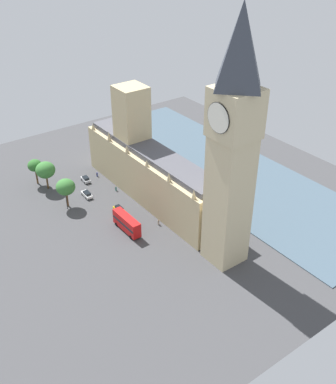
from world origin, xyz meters
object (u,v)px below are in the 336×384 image
(clock_tower, at_px, (233,142))
(plane_tree_corner, at_px, (45,170))
(pedestrian_leading, at_px, (158,222))
(plane_tree_far_end, at_px, (35,166))
(plane_tree_trailing, at_px, (66,187))
(pedestrian_under_trees, at_px, (116,189))
(street_lamp_slot_10, at_px, (66,195))
(car_silver_near_tower, at_px, (86,179))
(pedestrian_midblock, at_px, (97,174))
(parliament_building, at_px, (149,167))
(double_decker_bus_opposite_hall, at_px, (127,223))
(car_yellow_cab_by_river_gate, at_px, (119,209))
(car_white_kerbside, at_px, (87,194))

(clock_tower, xyz_separation_m, plane_tree_corner, (21.90, -57.77, -25.54))
(pedestrian_leading, xyz_separation_m, plane_tree_far_end, (18.15, -41.43, 5.68))
(plane_tree_trailing, bearing_deg, pedestrian_under_trees, 176.83)
(pedestrian_leading, relative_size, street_lamp_slot_10, 0.24)
(car_silver_near_tower, xyz_separation_m, plane_tree_corner, (11.55, -3.22, 5.68))
(plane_tree_far_end, bearing_deg, street_lamp_slot_10, 93.64)
(pedestrian_midblock, distance_m, plane_tree_far_end, 19.88)
(pedestrian_midblock, relative_size, plane_tree_far_end, 0.19)
(pedestrian_under_trees, bearing_deg, pedestrian_midblock, 78.48)
(pedestrian_under_trees, bearing_deg, street_lamp_slot_10, 167.86)
(pedestrian_midblock, xyz_separation_m, plane_tree_trailing, (15.64, 10.64, 5.81))
(car_silver_near_tower, bearing_deg, pedestrian_midblock, 15.21)
(car_silver_near_tower, bearing_deg, plane_tree_trailing, -134.12)
(parliament_building, relative_size, plane_tree_trailing, 6.37)
(car_silver_near_tower, height_order, street_lamp_slot_10, street_lamp_slot_10)
(clock_tower, bearing_deg, pedestrian_midblock, -84.13)
(car_silver_near_tower, xyz_separation_m, double_decker_bus_opposite_hall, (3.40, 30.62, 1.75))
(car_yellow_cab_by_river_gate, bearing_deg, plane_tree_trailing, -48.36)
(car_white_kerbside, bearing_deg, double_decker_bus_opposite_hall, -86.46)
(clock_tower, height_order, pedestrian_leading, clock_tower)
(double_decker_bus_opposite_hall, bearing_deg, street_lamp_slot_10, -67.39)
(pedestrian_leading, relative_size, plane_tree_corner, 0.18)
(clock_tower, distance_m, plane_tree_corner, 66.85)
(plane_tree_trailing, bearing_deg, car_white_kerbside, -169.38)
(plane_tree_far_end, height_order, street_lamp_slot_10, plane_tree_far_end)
(plane_tree_trailing, height_order, street_lamp_slot_10, plane_tree_trailing)
(parliament_building, bearing_deg, plane_tree_corner, -42.48)
(pedestrian_leading, height_order, plane_tree_corner, plane_tree_corner)
(parliament_building, relative_size, car_white_kerbside, 12.09)
(car_silver_near_tower, height_order, car_yellow_cab_by_river_gate, same)
(car_silver_near_tower, xyz_separation_m, pedestrian_under_trees, (-4.98, 10.63, -0.17))
(pedestrian_under_trees, relative_size, pedestrian_leading, 0.94)
(plane_tree_corner, xyz_separation_m, plane_tree_far_end, (1.42, -4.86, -0.12))
(pedestrian_under_trees, distance_m, plane_tree_far_end, 26.56)
(car_yellow_cab_by_river_gate, height_order, pedestrian_under_trees, car_yellow_cab_by_river_gate)
(clock_tower, xyz_separation_m, street_lamp_slot_10, (22.12, -43.63, -27.31))
(parliament_building, relative_size, double_decker_bus_opposite_hall, 5.43)
(plane_tree_corner, relative_size, plane_tree_trailing, 1.02)
(plane_tree_far_end, bearing_deg, pedestrian_under_trees, 133.80)
(clock_tower, relative_size, pedestrian_under_trees, 38.86)
(double_decker_bus_opposite_hall, distance_m, plane_tree_trailing, 22.55)
(clock_tower, height_order, double_decker_bus_opposite_hall, clock_tower)
(pedestrian_leading, height_order, plane_tree_trailing, plane_tree_trailing)
(parliament_building, relative_size, car_yellow_cab_by_river_gate, 12.43)
(car_yellow_cab_by_river_gate, height_order, plane_tree_far_end, plane_tree_far_end)
(car_silver_near_tower, height_order, plane_tree_trailing, plane_tree_trailing)
(pedestrian_midblock, distance_m, plane_tree_corner, 17.38)
(double_decker_bus_opposite_hall, height_order, street_lamp_slot_10, street_lamp_slot_10)
(pedestrian_under_trees, relative_size, street_lamp_slot_10, 0.23)
(pedestrian_under_trees, relative_size, plane_tree_corner, 0.17)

